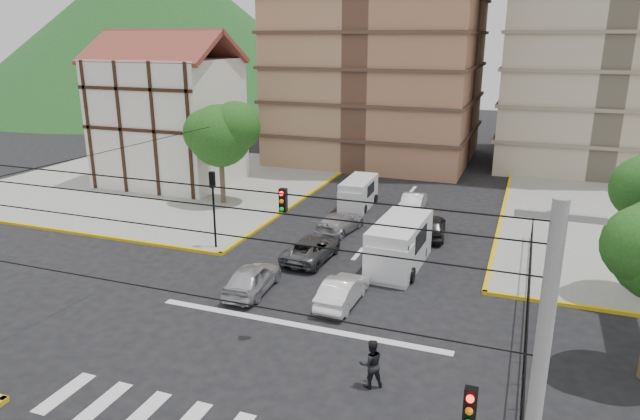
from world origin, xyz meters
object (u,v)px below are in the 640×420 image
at_px(van_left_lane, 358,194).
at_px(car_white_front_right, 342,291).
at_px(traffic_light_nw, 213,197).
at_px(pedestrian_crosswalk, 371,364).
at_px(van_right_lane, 398,246).
at_px(car_silver_front_left, 252,278).

bearing_deg(van_left_lane, car_white_front_right, -77.25).
distance_m(traffic_light_nw, van_left_lane, 12.16).
bearing_deg(pedestrian_crosswalk, traffic_light_nw, -70.75).
xyz_separation_m(car_white_front_right, pedestrian_crosswalk, (2.94, -5.72, 0.24)).
bearing_deg(traffic_light_nw, van_right_lane, 4.87).
xyz_separation_m(traffic_light_nw, pedestrian_crosswalk, (11.87, -9.74, -2.23)).
relative_size(car_white_front_right, pedestrian_crosswalk, 2.21).
xyz_separation_m(van_left_lane, car_white_front_right, (3.80, -14.84, -0.35)).
height_order(van_left_lane, pedestrian_crosswalk, van_left_lane).
relative_size(traffic_light_nw, van_left_lane, 0.96).
distance_m(van_left_lane, car_silver_front_left, 15.13).
xyz_separation_m(van_right_lane, pedestrian_crosswalk, (1.53, -10.62, -0.35)).
distance_m(car_white_front_right, pedestrian_crosswalk, 6.44).
distance_m(van_right_lane, pedestrian_crosswalk, 10.73).
relative_size(car_silver_front_left, car_white_front_right, 1.05).
relative_size(van_right_lane, van_left_lane, 1.25).
distance_m(traffic_light_nw, pedestrian_crosswalk, 15.51).
relative_size(van_right_lane, car_silver_front_left, 1.40).
height_order(car_silver_front_left, car_white_front_right, car_silver_front_left).
height_order(traffic_light_nw, car_white_front_right, traffic_light_nw).
height_order(van_left_lane, car_silver_front_left, van_left_lane).
bearing_deg(traffic_light_nw, van_left_lane, 64.68).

